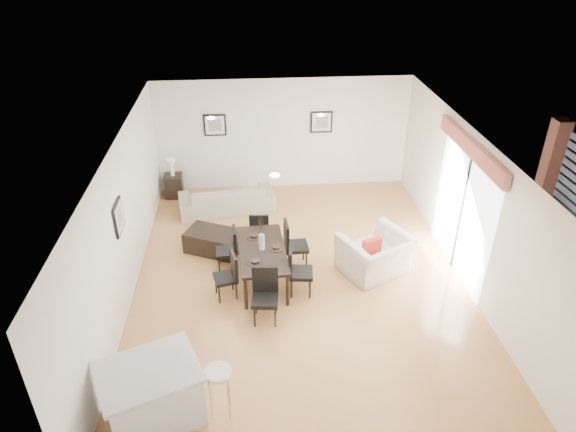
{
  "coord_description": "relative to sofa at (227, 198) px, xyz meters",
  "views": [
    {
      "loc": [
        -0.86,
        -7.51,
        5.77
      ],
      "look_at": [
        -0.19,
        0.4,
        1.19
      ],
      "focal_mm": 32.0,
      "sensor_mm": 36.0,
      "label": 1
    }
  ],
  "objects": [
    {
      "name": "ground",
      "position": [
        1.38,
        -2.84,
        -0.31
      ],
      "size": [
        8.0,
        8.0,
        0.0
      ],
      "primitive_type": "plane",
      "color": "#B07C48",
      "rests_on": "ground"
    },
    {
      "name": "wall_back",
      "position": [
        1.38,
        1.16,
        1.04
      ],
      "size": [
        6.0,
        0.04,
        2.7
      ],
      "primitive_type": "cube",
      "color": "white",
      "rests_on": "ground"
    },
    {
      "name": "wall_front",
      "position": [
        1.38,
        -6.84,
        1.04
      ],
      "size": [
        6.0,
        0.04,
        2.7
      ],
      "primitive_type": "cube",
      "color": "white",
      "rests_on": "ground"
    },
    {
      "name": "wall_left",
      "position": [
        -1.62,
        -2.84,
        1.04
      ],
      "size": [
        0.04,
        8.0,
        2.7
      ],
      "primitive_type": "cube",
      "color": "white",
      "rests_on": "ground"
    },
    {
      "name": "wall_right",
      "position": [
        4.38,
        -2.84,
        1.04
      ],
      "size": [
        0.04,
        8.0,
        2.7
      ],
      "primitive_type": "cube",
      "color": "white",
      "rests_on": "ground"
    },
    {
      "name": "ceiling",
      "position": [
        1.38,
        -2.84,
        2.39
      ],
      "size": [
        6.0,
        8.0,
        0.02
      ],
      "primitive_type": "cube",
      "color": "white",
      "rests_on": "wall_back"
    },
    {
      "name": "sofa",
      "position": [
        0.0,
        0.0,
        0.0
      ],
      "size": [
        2.23,
        1.16,
        0.62
      ],
      "primitive_type": "imported",
      "rotation": [
        0.0,
        0.0,
        3.3
      ],
      "color": "#9E9380",
      "rests_on": "ground"
    },
    {
      "name": "armchair",
      "position": [
        2.8,
        -2.62,
        0.08
      ],
      "size": [
        1.54,
        1.47,
        0.78
      ],
      "primitive_type": "imported",
      "rotation": [
        0.0,
        0.0,
        3.61
      ],
      "color": "#EEE5CE",
      "rests_on": "ground"
    },
    {
      "name": "courtyard_plant_b",
      "position": [
        6.96,
        -1.09,
        -0.01
      ],
      "size": [
        0.34,
        0.34,
        0.6
      ],
      "primitive_type": "imported",
      "rotation": [
        0.0,
        0.0,
        0.01
      ],
      "color": "#365E28",
      "rests_on": "ground"
    },
    {
      "name": "dining_table",
      "position": [
        0.7,
        -2.7,
        0.31
      ],
      "size": [
        0.91,
        1.69,
        0.69
      ],
      "rotation": [
        0.0,
        0.0,
        0.05
      ],
      "color": "black",
      "rests_on": "ground"
    },
    {
      "name": "dining_chair_wnear",
      "position": [
        0.11,
        -3.1,
        0.17
      ],
      "size": [
        0.47,
        0.47,
        0.86
      ],
      "rotation": [
        0.0,
        0.0,
        -1.33
      ],
      "color": "black",
      "rests_on": "ground"
    },
    {
      "name": "dining_chair_wfar",
      "position": [
        0.12,
        -2.29,
        0.17
      ],
      "size": [
        0.41,
        0.41,
        0.87
      ],
      "rotation": [
        0.0,
        0.0,
        -1.52
      ],
      "color": "black",
      "rests_on": "ground"
    },
    {
      "name": "dining_chair_enear",
      "position": [
        1.28,
        -3.11,
        0.21
      ],
      "size": [
        0.46,
        0.46,
        0.93
      ],
      "rotation": [
        0.0,
        0.0,
        1.46
      ],
      "color": "black",
      "rests_on": "ground"
    },
    {
      "name": "dining_chair_efar",
      "position": [
        1.28,
        -2.3,
        0.23
      ],
      "size": [
        0.46,
        0.46,
        0.96
      ],
      "rotation": [
        0.0,
        0.0,
        1.63
      ],
      "color": "black",
      "rests_on": "ground"
    },
    {
      "name": "dining_chair_head",
      "position": [
        0.71,
        -3.72,
        0.22
      ],
      "size": [
        0.47,
        0.47,
        0.95
      ],
      "rotation": [
        0.0,
        0.0,
        -0.1
      ],
      "color": "black",
      "rests_on": "ground"
    },
    {
      "name": "dining_chair_foot",
      "position": [
        0.69,
        -1.68,
        0.16
      ],
      "size": [
        0.42,
        0.42,
        0.84
      ],
      "rotation": [
        0.0,
        0.0,
        3.03
      ],
      "color": "black",
      "rests_on": "ground"
    },
    {
      "name": "vase",
      "position": [
        0.7,
        -2.7,
        0.66
      ],
      "size": [
        0.69,
        1.12,
        0.63
      ],
      "color": "white",
      "rests_on": "dining_table"
    },
    {
      "name": "coffee_table",
      "position": [
        -0.24,
        -1.63,
        -0.1
      ],
      "size": [
        1.23,
        1.02,
        0.43
      ],
      "primitive_type": "cube",
      "rotation": [
        0.0,
        0.0,
        -0.43
      ],
      "color": "black",
      "rests_on": "ground"
    },
    {
      "name": "side_table",
      "position": [
        -1.27,
        0.82,
        -0.03
      ],
      "size": [
        0.43,
        0.43,
        0.55
      ],
      "primitive_type": "cube",
      "rotation": [
        0.0,
        0.0,
        0.04
      ],
      "color": "black",
      "rests_on": "ground"
    },
    {
      "name": "table_lamp",
      "position": [
        -1.27,
        0.82,
        0.51
      ],
      "size": [
        0.22,
        0.22,
        0.42
      ],
      "color": "white",
      "rests_on": "side_table"
    },
    {
      "name": "cushion",
      "position": [
        2.69,
        -2.73,
        0.31
      ],
      "size": [
        0.37,
        0.23,
        0.36
      ],
      "primitive_type": "cube",
      "rotation": [
        0.0,
        0.0,
        3.51
      ],
      "color": "#A02014",
      "rests_on": "armchair"
    },
    {
      "name": "kitchen_island",
      "position": [
        -0.85,
        -5.61,
        0.13
      ],
      "size": [
        1.52,
        1.36,
        0.87
      ],
      "rotation": [
        0.0,
        0.0,
        0.39
      ],
      "color": "silver",
      "rests_on": "ground"
    },
    {
      "name": "bar_stool",
      "position": [
        0.02,
        -5.61,
        0.36
      ],
      "size": [
        0.36,
        0.36,
        0.78
      ],
      "color": "white",
      "rests_on": "ground"
    },
    {
      "name": "framed_print_back_left",
      "position": [
        -0.22,
        1.13,
        1.34
      ],
      "size": [
        0.52,
        0.04,
        0.52
      ],
      "color": "black",
      "rests_on": "wall_back"
    },
    {
      "name": "framed_print_back_right",
      "position": [
        2.28,
        1.13,
        1.34
      ],
      "size": [
        0.52,
        0.04,
        0.52
      ],
      "color": "black",
      "rests_on": "wall_back"
    },
    {
      "name": "framed_print_left_wall",
      "position": [
        -1.59,
        -3.04,
        1.34
      ],
      "size": [
        0.04,
        0.52,
        0.52
      ],
      "rotation": [
        0.0,
        0.0,
        1.57
      ],
      "color": "black",
      "rests_on": "wall_left"
    },
    {
      "name": "sliding_door",
      "position": [
        4.34,
        -2.54,
        1.36
      ],
      "size": [
        0.12,
        2.7,
        2.57
      ],
      "color": "white",
      "rests_on": "wall_right"
    }
  ]
}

